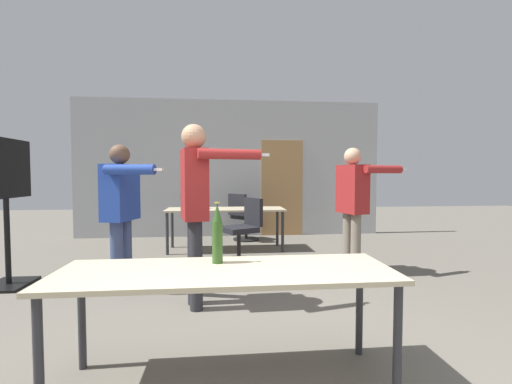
% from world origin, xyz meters
% --- Properties ---
extents(back_wall, '(6.46, 0.12, 2.89)m').
position_xyz_m(back_wall, '(0.03, 5.84, 1.43)').
color(back_wall, '#B2B5B7').
rests_on(back_wall, ground_plane).
extents(conference_table_near, '(2.04, 0.66, 0.72)m').
position_xyz_m(conference_table_near, '(-0.16, 0.57, 0.65)').
color(conference_table_near, '#C6B793').
rests_on(conference_table_near, ground_plane).
extents(conference_table_far, '(2.03, 0.68, 0.72)m').
position_xyz_m(conference_table_far, '(-0.13, 4.43, 0.65)').
color(conference_table_far, '#C6B793').
rests_on(conference_table_far, ground_plane).
extents(tv_screen, '(0.44, 0.98, 1.73)m').
position_xyz_m(tv_screen, '(-2.68, 2.71, 1.07)').
color(tv_screen, black).
rests_on(tv_screen, ground_plane).
extents(person_right_polo, '(0.86, 0.60, 1.65)m').
position_xyz_m(person_right_polo, '(1.53, 2.82, 1.00)').
color(person_right_polo, slate).
rests_on(person_right_polo, ground_plane).
extents(person_far_watching, '(0.87, 0.58, 1.79)m').
position_xyz_m(person_far_watching, '(-0.43, 1.86, 1.10)').
color(person_far_watching, '#28282D').
rests_on(person_far_watching, ground_plane).
extents(person_near_casual, '(0.72, 0.77, 1.64)m').
position_xyz_m(person_near_casual, '(-1.30, 2.43, 0.98)').
color(person_near_casual, '#3D4C75').
rests_on(person_near_casual, ground_plane).
extents(office_chair_far_right, '(0.67, 0.64, 0.95)m').
position_xyz_m(office_chair_far_right, '(0.13, 3.61, 0.45)').
color(office_chair_far_right, black).
rests_on(office_chair_far_right, ground_plane).
extents(office_chair_side_rolled, '(0.69, 0.68, 0.94)m').
position_xyz_m(office_chair_side_rolled, '(0.24, 5.25, 0.44)').
color(office_chair_side_rolled, black).
rests_on(office_chair_side_rolled, ground_plane).
extents(beer_bottle, '(0.07, 0.07, 0.40)m').
position_xyz_m(beer_bottle, '(-0.21, 0.73, 0.91)').
color(beer_bottle, '#2D511E').
rests_on(beer_bottle, conference_table_near).
extents(drink_cup, '(0.08, 0.08, 0.12)m').
position_xyz_m(drink_cup, '(-0.48, 4.43, 0.78)').
color(drink_cup, silver).
rests_on(drink_cup, conference_table_far).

